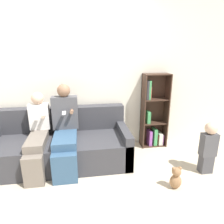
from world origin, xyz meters
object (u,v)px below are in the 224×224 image
at_px(couch, 61,145).
at_px(adult_seated, 65,128).
at_px(bookshelf, 153,115).
at_px(toddler_standing, 208,147).
at_px(teddy_bear, 176,178).
at_px(child_seated, 37,134).

relative_size(couch, adult_seated, 1.71).
xyz_separation_m(couch, bookshelf, (1.60, 0.34, 0.30)).
bearing_deg(toddler_standing, couch, 163.13).
xyz_separation_m(adult_seated, teddy_bear, (1.39, -0.77, -0.47)).
xyz_separation_m(adult_seated, bookshelf, (1.52, 0.46, -0.03)).
bearing_deg(toddler_standing, child_seated, 168.70).
bearing_deg(teddy_bear, adult_seated, 150.86).
xyz_separation_m(couch, adult_seated, (0.09, -0.12, 0.34)).
bearing_deg(teddy_bear, toddler_standing, 24.70).
bearing_deg(adult_seated, couch, 125.46).
height_order(adult_seated, bookshelf, bookshelf).
bearing_deg(toddler_standing, adult_seated, 165.71).
distance_m(bookshelf, teddy_bear, 1.32).
height_order(adult_seated, teddy_bear, adult_seated).
xyz_separation_m(child_seated, toddler_standing, (2.36, -0.47, -0.15)).
distance_m(couch, teddy_bear, 1.73).
bearing_deg(teddy_bear, couch, 148.72).
height_order(child_seated, bookshelf, bookshelf).
height_order(child_seated, teddy_bear, child_seated).
height_order(toddler_standing, bookshelf, bookshelf).
xyz_separation_m(toddler_standing, teddy_bear, (-0.59, -0.27, -0.26)).
bearing_deg(child_seated, couch, 26.85).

